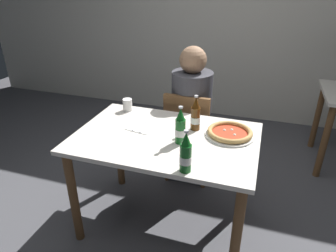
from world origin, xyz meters
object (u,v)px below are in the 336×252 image
object	(u,v)px
dining_table_main	(166,151)
paper_cup	(128,105)
chair_behind_table	(189,132)
napkin_with_cutlery	(143,127)
pizza_margherita_near	(230,133)
beer_bottle_center	(196,115)
diner_seated	(191,119)
beer_bottle_left	(186,154)
beer_bottle_right	(180,128)

from	to	relation	value
dining_table_main	paper_cup	bearing A→B (deg)	143.59
chair_behind_table	napkin_with_cutlery	xyz separation A→B (m)	(-0.20, -0.53, 0.27)
pizza_margherita_near	beer_bottle_center	distance (m)	0.25
dining_table_main	napkin_with_cutlery	xyz separation A→B (m)	(-0.19, 0.08, 0.12)
diner_seated	beer_bottle_center	size ratio (longest dim) A/B	4.89
beer_bottle_center	paper_cup	bearing A→B (deg)	165.38
dining_table_main	pizza_margherita_near	size ratio (longest dim) A/B	3.72
dining_table_main	diner_seated	size ratio (longest dim) A/B	0.99
beer_bottle_center	napkin_with_cutlery	distance (m)	0.38
dining_table_main	paper_cup	world-z (taller)	paper_cup
beer_bottle_left	napkin_with_cutlery	xyz separation A→B (m)	(-0.42, 0.42, -0.10)
dining_table_main	beer_bottle_left	size ratio (longest dim) A/B	4.86
beer_bottle_left	paper_cup	size ratio (longest dim) A/B	2.60
diner_seated	beer_bottle_center	world-z (taller)	diner_seated
beer_bottle_center	beer_bottle_left	bearing A→B (deg)	-82.32
diner_seated	pizza_margherita_near	bearing A→B (deg)	-53.19
beer_bottle_left	napkin_with_cutlery	world-z (taller)	beer_bottle_left
dining_table_main	pizza_margherita_near	world-z (taller)	pizza_margherita_near
chair_behind_table	beer_bottle_center	size ratio (longest dim) A/B	3.44
dining_table_main	beer_bottle_center	distance (m)	0.31
chair_behind_table	paper_cup	xyz separation A→B (m)	(-0.42, -0.30, 0.32)
chair_behind_table	beer_bottle_center	bearing A→B (deg)	109.27
diner_seated	paper_cup	world-z (taller)	diner_seated
beer_bottle_left	beer_bottle_center	xyz separation A→B (m)	(-0.07, 0.50, 0.00)
chair_behind_table	paper_cup	world-z (taller)	chair_behind_table
chair_behind_table	pizza_margherita_near	size ratio (longest dim) A/B	2.63
dining_table_main	paper_cup	xyz separation A→B (m)	(-0.42, 0.31, 0.16)
dining_table_main	pizza_margherita_near	xyz separation A→B (m)	(0.40, 0.14, 0.13)
chair_behind_table	beer_bottle_right	distance (m)	0.77
diner_seated	napkin_with_cutlery	distance (m)	0.64
beer_bottle_left	beer_bottle_right	bearing A→B (deg)	111.31
dining_table_main	chair_behind_table	bearing A→B (deg)	89.27
pizza_margherita_near	beer_bottle_right	xyz separation A→B (m)	(-0.29, -0.19, 0.08)
napkin_with_cutlery	beer_bottle_center	bearing A→B (deg)	13.00
dining_table_main	diner_seated	world-z (taller)	diner_seated
beer_bottle_center	paper_cup	distance (m)	0.60
diner_seated	paper_cup	size ratio (longest dim) A/B	12.73
chair_behind_table	beer_bottle_center	world-z (taller)	beer_bottle_center
chair_behind_table	pizza_margherita_near	bearing A→B (deg)	130.35
beer_bottle_left	beer_bottle_center	size ratio (longest dim) A/B	1.00
napkin_with_cutlery	paper_cup	xyz separation A→B (m)	(-0.22, 0.23, 0.04)
pizza_margherita_near	beer_bottle_center	bearing A→B (deg)	175.24
chair_behind_table	diner_seated	bearing A→B (deg)	-90.26
diner_seated	beer_bottle_left	size ratio (longest dim) A/B	4.89
diner_seated	beer_bottle_right	xyz separation A→B (m)	(0.11, -0.71, 0.27)
beer_bottle_left	dining_table_main	bearing A→B (deg)	123.60
beer_bottle_center	napkin_with_cutlery	bearing A→B (deg)	-167.00
beer_bottle_right	paper_cup	size ratio (longest dim) A/B	2.60
chair_behind_table	pizza_margherita_near	distance (m)	0.68
paper_cup	pizza_margherita_near	bearing A→B (deg)	-11.79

